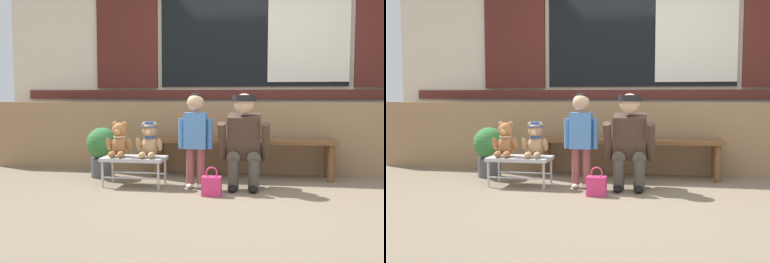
% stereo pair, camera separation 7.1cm
% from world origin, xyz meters
% --- Properties ---
extents(ground_plane, '(60.00, 60.00, 0.00)m').
position_xyz_m(ground_plane, '(0.00, 0.00, 0.00)').
color(ground_plane, '#756651').
extents(brick_low_wall, '(6.63, 0.25, 0.85)m').
position_xyz_m(brick_low_wall, '(0.00, 1.43, 0.42)').
color(brick_low_wall, '#997551').
rests_on(brick_low_wall, ground).
extents(shop_facade, '(6.76, 0.26, 3.78)m').
position_xyz_m(shop_facade, '(0.00, 1.94, 1.89)').
color(shop_facade, beige).
rests_on(shop_facade, ground).
extents(wooden_bench_long, '(2.10, 0.40, 0.44)m').
position_xyz_m(wooden_bench_long, '(-0.09, 1.06, 0.37)').
color(wooden_bench_long, brown).
rests_on(wooden_bench_long, ground).
extents(small_display_bench, '(0.64, 0.36, 0.30)m').
position_xyz_m(small_display_bench, '(-1.15, 0.39, 0.27)').
color(small_display_bench, '#BCBCC1').
rests_on(small_display_bench, ground).
extents(teddy_bear_plain, '(0.28, 0.26, 0.36)m').
position_xyz_m(teddy_bear_plain, '(-1.31, 0.39, 0.46)').
color(teddy_bear_plain, '#A86B3D').
rests_on(teddy_bear_plain, small_display_bench).
extents(teddy_bear_with_hat, '(0.28, 0.27, 0.36)m').
position_xyz_m(teddy_bear_with_hat, '(-0.99, 0.39, 0.47)').
color(teddy_bear_with_hat, tan).
rests_on(teddy_bear_with_hat, small_display_bench).
extents(child_standing, '(0.35, 0.18, 0.96)m').
position_xyz_m(child_standing, '(-0.51, 0.38, 0.59)').
color(child_standing, '#994C4C').
rests_on(child_standing, ground).
extents(adult_crouching, '(0.50, 0.49, 0.95)m').
position_xyz_m(adult_crouching, '(-0.02, 0.43, 0.48)').
color(adult_crouching, '#4C473D').
rests_on(adult_crouching, ground).
extents(handbag_on_ground, '(0.18, 0.11, 0.27)m').
position_xyz_m(handbag_on_ground, '(-0.31, 0.06, 0.10)').
color(handbag_on_ground, '#E53370').
rests_on(handbag_on_ground, ground).
extents(potted_plant, '(0.36, 0.36, 0.57)m').
position_xyz_m(potted_plant, '(-1.65, 0.79, 0.32)').
color(potted_plant, '#4C4C51').
rests_on(potted_plant, ground).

